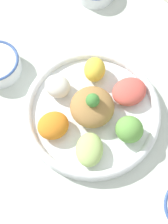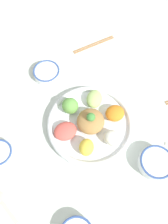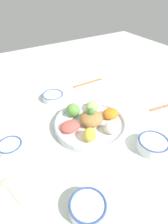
% 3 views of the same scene
% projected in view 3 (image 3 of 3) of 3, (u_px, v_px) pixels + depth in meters
% --- Properties ---
extents(ground_plane, '(2.40, 2.40, 0.00)m').
position_uv_depth(ground_plane, '(99.00, 126.00, 0.85)').
color(ground_plane, silver).
extents(salad_platter, '(0.33, 0.33, 0.10)m').
position_uv_depth(salad_platter, '(91.00, 122.00, 0.83)').
color(salad_platter, white).
rests_on(salad_platter, ground_plane).
extents(sauce_bowl_red, '(0.11, 0.11, 0.04)m').
position_uv_depth(sauce_bowl_red, '(88.00, 207.00, 0.54)').
color(sauce_bowl_red, white).
rests_on(sauce_bowl_red, ground_plane).
extents(rice_bowl_blue, '(0.10, 0.10, 0.03)m').
position_uv_depth(rice_bowl_blue, '(10.00, 146.00, 0.73)').
color(rice_bowl_blue, white).
rests_on(rice_bowl_blue, ground_plane).
extents(sauce_bowl_dark, '(0.12, 0.12, 0.05)m').
position_uv_depth(sauce_bowl_dark, '(153.00, 144.00, 0.73)').
color(sauce_bowl_dark, white).
rests_on(sauce_bowl_dark, ground_plane).
extents(rice_bowl_plain, '(0.11, 0.11, 0.03)m').
position_uv_depth(rice_bowl_plain, '(53.00, 96.00, 1.02)').
color(rice_bowl_plain, white).
rests_on(rice_bowl_plain, ground_plane).
extents(chopsticks_pair_near, '(0.02, 0.21, 0.01)m').
position_uv_depth(chopsticks_pair_near, '(88.00, 83.00, 1.17)').
color(chopsticks_pair_near, '#9E6B3D').
rests_on(chopsticks_pair_near, ground_plane).
extents(chopsticks_pair_far, '(0.05, 0.24, 0.01)m').
position_uv_depth(chopsticks_pair_far, '(168.00, 105.00, 0.98)').
color(chopsticks_pair_far, '#9E6B3D').
rests_on(chopsticks_pair_far, ground_plane).
extents(serving_spoon_extra, '(0.13, 0.06, 0.01)m').
position_uv_depth(serving_spoon_extra, '(8.00, 187.00, 0.61)').
color(serving_spoon_extra, beige).
rests_on(serving_spoon_extra, ground_plane).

